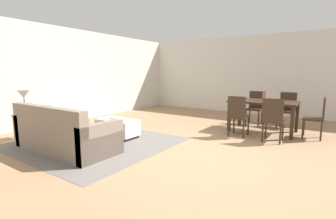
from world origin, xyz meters
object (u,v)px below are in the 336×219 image
(couch, at_px, (64,135))
(dining_table, at_px, (264,105))
(dining_chair_far_left, at_px, (255,106))
(dining_chair_far_right, at_px, (287,108))
(table_lamp, at_px, (24,95))
(vase_centerpiece, at_px, (264,96))
(side_table, at_px, (26,120))
(book_on_ottoman, at_px, (116,118))
(dining_chair_near_right, at_px, (273,118))
(dining_chair_head_east, at_px, (318,115))
(ottoman_table, at_px, (117,127))
(dining_chair_near_left, at_px, (238,114))

(couch, distance_m, dining_table, 4.49)
(dining_chair_far_left, xyz_separation_m, dining_chair_far_right, (0.80, 0.05, 0.00))
(table_lamp, bearing_deg, couch, 1.43)
(vase_centerpiece, bearing_deg, dining_chair_far_left, 115.81)
(side_table, distance_m, book_on_ottoman, 1.89)
(dining_chair_near_right, distance_m, dining_chair_head_east, 1.13)
(dining_chair_far_left, height_order, book_on_ottoman, dining_chair_far_left)
(side_table, bearing_deg, dining_table, 42.04)
(dining_chair_head_east, height_order, vase_centerpiece, vase_centerpiece)
(ottoman_table, relative_size, dining_chair_near_right, 1.05)
(dining_chair_near_right, bearing_deg, dining_chair_near_left, 176.32)
(dining_table, bearing_deg, book_on_ottoman, -139.13)
(dining_chair_near_right, bearing_deg, dining_chair_far_left, 115.37)
(dining_chair_near_left, xyz_separation_m, dining_chair_head_east, (1.50, 0.80, 0.00))
(dining_table, height_order, dining_chair_head_east, dining_chair_head_east)
(table_lamp, relative_size, dining_chair_head_east, 0.57)
(table_lamp, height_order, dining_chair_near_right, table_lamp)
(dining_chair_near_left, bearing_deg, table_lamp, -142.46)
(dining_table, height_order, book_on_ottoman, dining_table)
(couch, relative_size, dining_chair_far_left, 2.24)
(dining_chair_near_left, height_order, dining_chair_head_east, same)
(side_table, distance_m, dining_chair_far_right, 6.29)
(dining_chair_near_right, bearing_deg, dining_table, 114.57)
(side_table, bearing_deg, couch, 1.43)
(dining_table, xyz_separation_m, vase_centerpiece, (0.02, -0.05, 0.22))
(book_on_ottoman, bearing_deg, table_lamp, -135.76)
(ottoman_table, height_order, dining_chair_far_left, dining_chair_far_left)
(ottoman_table, distance_m, dining_table, 3.51)
(dining_table, bearing_deg, side_table, -137.96)
(side_table, height_order, dining_chair_near_right, dining_chair_near_right)
(dining_chair_far_left, xyz_separation_m, dining_chair_head_east, (1.54, -0.82, 0.00))
(couch, bearing_deg, dining_table, 53.17)
(dining_chair_head_east, xyz_separation_m, book_on_ottoman, (-3.80, -2.29, -0.11))
(side_table, height_order, dining_chair_near_left, dining_chair_near_left)
(dining_chair_far_left, height_order, dining_chair_head_east, same)
(dining_table, distance_m, dining_chair_far_right, 0.96)
(dining_chair_near_right, distance_m, book_on_ottoman, 3.38)
(dining_chair_near_left, bearing_deg, book_on_ottoman, -147.07)
(dining_chair_far_right, distance_m, book_on_ottoman, 4.40)
(dining_table, bearing_deg, couch, -126.83)
(dining_chair_far_left, bearing_deg, dining_chair_near_right, -64.63)
(dining_chair_far_right, height_order, vase_centerpiece, vase_centerpiece)
(ottoman_table, bearing_deg, vase_centerpiece, 41.71)
(table_lamp, distance_m, vase_centerpiece, 5.38)
(dining_chair_near_right, bearing_deg, side_table, -147.92)
(table_lamp, bearing_deg, dining_chair_near_left, 37.54)
(couch, xyz_separation_m, dining_chair_far_left, (2.29, 4.40, 0.23))
(dining_chair_far_right, height_order, dining_chair_head_east, same)
(dining_chair_near_right, bearing_deg, dining_chair_head_east, 48.46)
(ottoman_table, bearing_deg, couch, -95.33)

